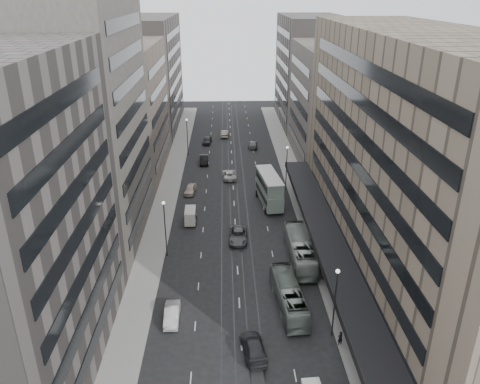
{
  "coord_description": "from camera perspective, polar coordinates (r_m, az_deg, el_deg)",
  "views": [
    {
      "loc": [
        -1.44,
        -44.44,
        34.04
      ],
      "look_at": [
        0.71,
        19.63,
        6.21
      ],
      "focal_mm": 35.0,
      "sensor_mm": 36.0,
      "label": 1
    }
  ],
  "objects": [
    {
      "name": "lamp_right_far",
      "position": [
        85.24,
        5.71,
        3.58
      ],
      "size": [
        0.44,
        0.44,
        8.32
      ],
      "color": "#262628",
      "rests_on": "ground"
    },
    {
      "name": "bus_far",
      "position": [
        64.2,
        7.31,
        -6.99
      ],
      "size": [
        2.95,
        12.26,
        3.41
      ],
      "primitive_type": "imported",
      "rotation": [
        0.0,
        0.0,
        3.15
      ],
      "color": "#929E94",
      "rests_on": "ground"
    },
    {
      "name": "pedestrian",
      "position": [
        51.64,
        12.11,
        -17.01
      ],
      "size": [
        0.69,
        0.58,
        1.6
      ],
      "primitive_type": "imported",
      "rotation": [
        0.0,
        0.0,
        3.53
      ],
      "color": "black",
      "rests_on": "sidewalk_right"
    },
    {
      "name": "sedan_7",
      "position": [
        109.87,
        1.58,
        5.82
      ],
      "size": [
        2.4,
        5.21,
        1.47
      ],
      "primitive_type": "imported",
      "rotation": [
        0.0,
        0.0,
        3.07
      ],
      "color": "slate",
      "rests_on": "ground"
    },
    {
      "name": "panel_van",
      "position": [
        74.15,
        -6.07,
        -2.88
      ],
      "size": [
        1.92,
        3.77,
        2.36
      ],
      "rotation": [
        0.0,
        0.0,
        0.02
      ],
      "color": "#B9B6A7",
      "rests_on": "ground"
    },
    {
      "name": "lamp_left_far",
      "position": [
        103.86,
        -6.46,
        7.2
      ],
      "size": [
        0.44,
        0.44,
        8.32
      ],
      "color": "#262628",
      "rests_on": "ground"
    },
    {
      "name": "sedan_9",
      "position": [
        118.34,
        -1.89,
        7.15
      ],
      "size": [
        1.93,
        5.03,
        1.64
      ],
      "primitive_type": "imported",
      "rotation": [
        0.0,
        0.0,
        3.1
      ],
      "color": "gray",
      "rests_on": "ground"
    },
    {
      "name": "sidewalk_left",
      "position": [
        89.32,
        -8.56,
        0.85
      ],
      "size": [
        4.0,
        125.0,
        0.15
      ],
      "primitive_type": "cube",
      "color": "gray",
      "rests_on": "ground"
    },
    {
      "name": "double_decker",
      "position": [
        79.62,
        3.57,
        0.44
      ],
      "size": [
        4.17,
        10.28,
        5.47
      ],
      "rotation": [
        0.0,
        0.0,
        0.13
      ],
      "color": "slate",
      "rests_on": "ground"
    },
    {
      "name": "sedan_3",
      "position": [
        49.85,
        1.66,
        -18.39
      ],
      "size": [
        2.91,
        5.66,
        1.57
      ],
      "primitive_type": "imported",
      "rotation": [
        0.0,
        0.0,
        3.28
      ],
      "color": "black",
      "rests_on": "ground"
    },
    {
      "name": "bus_near",
      "position": [
        55.57,
        5.94,
        -12.48
      ],
      "size": [
        3.49,
        11.16,
        3.06
      ],
      "primitive_type": "imported",
      "rotation": [
        0.0,
        0.0,
        3.23
      ],
      "color": "gray",
      "rests_on": "ground"
    },
    {
      "name": "building_right_far",
      "position": [
        130.05,
        8.53,
        14.36
      ],
      "size": [
        15.0,
        32.0,
        28.0
      ],
      "primitive_type": "cube",
      "color": "#5D5854",
      "rests_on": "ground"
    },
    {
      "name": "building_left_c",
      "position": [
        95.11,
        -14.25,
        9.67
      ],
      "size": [
        15.0,
        28.0,
        25.0
      ],
      "primitive_type": "cube",
      "color": "#78685D",
      "rests_on": "ground"
    },
    {
      "name": "building_left_b",
      "position": [
        68.68,
        -19.02,
        7.83
      ],
      "size": [
        15.0,
        26.0,
        34.0
      ],
      "primitive_type": "cube",
      "color": "#4C4741",
      "rests_on": "ground"
    },
    {
      "name": "lamp_right_near",
      "position": [
        50.11,
        11.56,
        -12.22
      ],
      "size": [
        0.44,
        0.44,
        8.32
      ],
      "color": "#262628",
      "rests_on": "ground"
    },
    {
      "name": "sedan_6",
      "position": [
        91.5,
        -1.31,
        2.14
      ],
      "size": [
        2.84,
        5.67,
        1.54
      ],
      "primitive_type": "imported",
      "rotation": [
        0.0,
        0.0,
        3.19
      ],
      "color": "silver",
      "rests_on": "ground"
    },
    {
      "name": "ground",
      "position": [
        56.0,
        -0.05,
        -13.97
      ],
      "size": [
        220.0,
        220.0,
        0.0
      ],
      "primitive_type": "plane",
      "color": "black",
      "rests_on": "ground"
    },
    {
      "name": "sedan_8",
      "position": [
        112.97,
        -4.03,
        6.3
      ],
      "size": [
        2.34,
        4.87,
        1.61
      ],
      "primitive_type": "imported",
      "rotation": [
        0.0,
        0.0,
        -0.1
      ],
      "color": "#2B2B2E",
      "rests_on": "ground"
    },
    {
      "name": "sedan_4",
      "position": [
        85.17,
        -6.06,
        0.34
      ],
      "size": [
        2.36,
        4.7,
        1.54
      ],
      "primitive_type": "imported",
      "rotation": [
        0.0,
        0.0,
        -0.13
      ],
      "color": "beige",
      "rests_on": "ground"
    },
    {
      "name": "lamp_left_near",
      "position": [
        63.91,
        -9.15,
        -3.68
      ],
      "size": [
        0.44,
        0.44,
        8.32
      ],
      "color": "#262628",
      "rests_on": "ground"
    },
    {
      "name": "sedan_5",
      "position": [
        99.73,
        -4.4,
        3.95
      ],
      "size": [
        2.0,
        5.17,
        1.68
      ],
      "primitive_type": "imported",
      "rotation": [
        0.0,
        0.0,
        0.04
      ],
      "color": "black",
      "rests_on": "ground"
    },
    {
      "name": "department_store",
      "position": [
        60.32,
        20.54,
        3.48
      ],
      "size": [
        19.2,
        60.0,
        30.0
      ],
      "color": "#786A58",
      "rests_on": "ground"
    },
    {
      "name": "building_right_mid",
      "position": [
        101.55,
        11.37,
        10.48
      ],
      "size": [
        15.0,
        28.0,
        24.0
      ],
      "primitive_type": "cube",
      "color": "#4C4741",
      "rests_on": "ground"
    },
    {
      "name": "sedan_1",
      "position": [
        54.4,
        -8.3,
        -14.53
      ],
      "size": [
        1.73,
        4.68,
        1.53
      ],
      "primitive_type": "imported",
      "rotation": [
        0.0,
        0.0,
        0.02
      ],
      "color": "beige",
      "rests_on": "ground"
    },
    {
      "name": "sidewalk_right",
      "position": [
        89.71,
        6.84,
        1.05
      ],
      "size": [
        4.0,
        125.0,
        0.15
      ],
      "primitive_type": "cube",
      "color": "gray",
      "rests_on": "ground"
    },
    {
      "name": "building_left_d",
      "position": [
        126.65,
        -11.35,
        13.93
      ],
      "size": [
        15.0,
        38.0,
        28.0
      ],
      "primitive_type": "cube",
      "color": "#5D5854",
      "rests_on": "ground"
    },
    {
      "name": "sedan_2",
      "position": [
        69.04,
        -0.23,
        -5.33
      ],
      "size": [
        2.86,
        5.74,
        1.56
      ],
      "primitive_type": "imported",
      "rotation": [
        0.0,
        0.0,
        -0.05
      ],
      "color": "#545457",
      "rests_on": "ground"
    }
  ]
}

